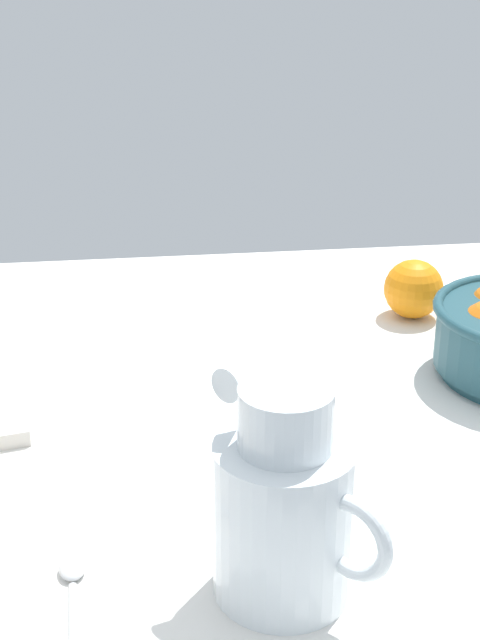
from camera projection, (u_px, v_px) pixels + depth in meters
The scene contains 4 objects.
ground_plane at pixel (232, 422), 102.54cm from camera, with size 128.88×100.71×3.00cm, color white.
juice_pitcher at pixel (284, 518), 72.50cm from camera, with size 12.54×13.17×18.65cm.
loose_orange_3 at pixel (414, 289), 123.96cm from camera, with size 7.85×7.85×7.85cm, color orange.
spoon at pixel (72, 597), 73.58cm from camera, with size 2.36×15.48×1.00cm.
Camera 1 is at (-10.28, -88.87, 49.85)cm, focal length 52.69 mm.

